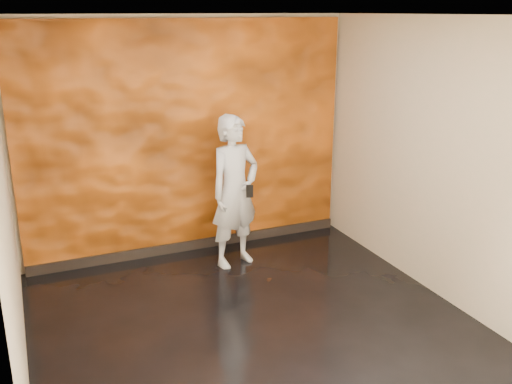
# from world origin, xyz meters

# --- Properties ---
(room) EXTENTS (4.02, 4.02, 2.81)m
(room) POSITION_xyz_m (0.00, 0.00, 1.40)
(room) COLOR black
(room) RESTS_ON ground
(feature_wall) EXTENTS (3.90, 0.06, 2.75)m
(feature_wall) POSITION_xyz_m (0.00, 1.96, 1.38)
(feature_wall) COLOR orange
(feature_wall) RESTS_ON ground
(baseboard) EXTENTS (3.90, 0.04, 0.12)m
(baseboard) POSITION_xyz_m (0.00, 1.92, 0.06)
(baseboard) COLOR black
(baseboard) RESTS_ON ground
(man) EXTENTS (0.73, 0.59, 1.75)m
(man) POSITION_xyz_m (0.34, 1.35, 0.88)
(man) COLOR #999EA8
(man) RESTS_ON ground
(phone) EXTENTS (0.08, 0.04, 0.14)m
(phone) POSITION_xyz_m (0.42, 1.11, 0.94)
(phone) COLOR black
(phone) RESTS_ON man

